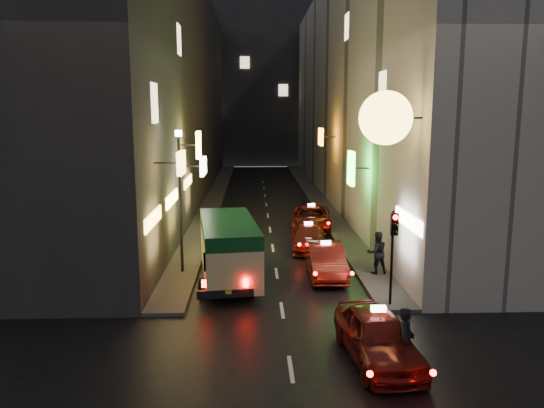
{
  "coord_description": "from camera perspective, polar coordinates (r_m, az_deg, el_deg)",
  "views": [
    {
      "loc": [
        -1.03,
        -9.87,
        7.13
      ],
      "look_at": [
        -0.2,
        13.0,
        3.17
      ],
      "focal_mm": 35.0,
      "sensor_mm": 36.0,
      "label": 1
    }
  ],
  "objects": [
    {
      "name": "pedestrian_crossing",
      "position": [
        15.47,
        14.21,
        -13.6
      ],
      "size": [
        0.63,
        0.79,
        2.11
      ],
      "primitive_type": "imported",
      "rotation": [
        0.0,
        0.0,
        1.28
      ],
      "color": "black",
      "rests_on": "ground"
    },
    {
      "name": "sidewalk_right",
      "position": [
        44.74,
        4.73,
        0.72
      ],
      "size": [
        1.5,
        52.0,
        0.15
      ],
      "primitive_type": "cube",
      "color": "#464341",
      "rests_on": "ground"
    },
    {
      "name": "building_far",
      "position": [
        75.97,
        -1.32,
        12.75
      ],
      "size": [
        30.0,
        10.0,
        22.0
      ],
      "primitive_type": "cube",
      "color": "#34353A",
      "rests_on": "ground"
    },
    {
      "name": "pedestrian_sidewalk",
      "position": [
        23.66,
        11.23,
        -4.85
      ],
      "size": [
        0.85,
        0.59,
        2.12
      ],
      "primitive_type": "imported",
      "rotation": [
        0.0,
        0.0,
        3.27
      ],
      "color": "black",
      "rests_on": "sidewalk_right"
    },
    {
      "name": "traffic_light",
      "position": [
        19.53,
        12.94,
        -3.58
      ],
      "size": [
        0.26,
        0.43,
        3.5
      ],
      "color": "black",
      "rests_on": "sidewalk_right"
    },
    {
      "name": "sidewalk_left",
      "position": [
        44.55,
        -6.19,
        0.66
      ],
      "size": [
        1.5,
        52.0,
        0.15
      ],
      "primitive_type": "cube",
      "color": "#464341",
      "rests_on": "ground"
    },
    {
      "name": "taxi_near",
      "position": [
        16.01,
        11.29,
        -13.37
      ],
      "size": [
        2.76,
        5.68,
        1.92
      ],
      "color": "maroon",
      "rests_on": "ground"
    },
    {
      "name": "building_right",
      "position": [
        44.82,
        9.77,
        12.08
      ],
      "size": [
        8.26,
        52.0,
        18.0
      ],
      "color": "#B0ACA1",
      "rests_on": "ground"
    },
    {
      "name": "building_left",
      "position": [
        44.45,
        -11.34,
        12.05
      ],
      "size": [
        7.45,
        52.0,
        18.0
      ],
      "color": "#34322F",
      "rests_on": "ground"
    },
    {
      "name": "taxi_far",
      "position": [
        32.81,
        4.24,
        -1.27
      ],
      "size": [
        2.68,
        5.41,
        1.83
      ],
      "color": "maroon",
      "rests_on": "ground"
    },
    {
      "name": "minibus",
      "position": [
        22.46,
        -4.7,
        -4.25
      ],
      "size": [
        2.91,
        6.41,
        2.66
      ],
      "color": "#D2C683",
      "rests_on": "ground"
    },
    {
      "name": "taxi_second",
      "position": [
        23.49,
        5.78,
        -5.78
      ],
      "size": [
        2.2,
        5.24,
        1.83
      ],
      "color": "maroon",
      "rests_on": "ground"
    },
    {
      "name": "lamp_post",
      "position": [
        23.33,
        -9.85,
        1.29
      ],
      "size": [
        0.28,
        0.28,
        6.22
      ],
      "color": "black",
      "rests_on": "sidewalk_left"
    },
    {
      "name": "taxi_third",
      "position": [
        28.09,
        3.94,
        -3.32
      ],
      "size": [
        2.26,
        4.82,
        1.66
      ],
      "color": "maroon",
      "rests_on": "ground"
    }
  ]
}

